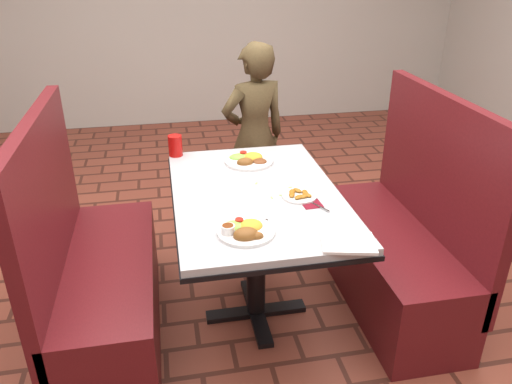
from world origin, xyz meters
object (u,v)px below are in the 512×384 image
(near_dinner_plate, at_px, (245,228))
(dining_table, at_px, (256,209))
(far_dinner_plate, at_px, (249,158))
(plantain_plate, at_px, (299,195))
(diner_person, at_px, (254,137))
(booth_bench_left, at_px, (99,281))
(red_tumbler, at_px, (175,146))
(booth_bench_right, at_px, (398,248))

(near_dinner_plate, bearing_deg, dining_table, 72.39)
(far_dinner_plate, height_order, plantain_plate, far_dinner_plate)
(diner_person, relative_size, far_dinner_plate, 4.85)
(diner_person, relative_size, plantain_plate, 7.80)
(near_dinner_plate, bearing_deg, booth_bench_left, 150.73)
(far_dinner_plate, distance_m, red_tumbler, 0.43)
(booth_bench_right, distance_m, far_dinner_plate, 0.96)
(booth_bench_left, xyz_separation_m, booth_bench_right, (1.60, 0.00, 0.00))
(far_dinner_plate, distance_m, plantain_plate, 0.50)
(dining_table, bearing_deg, booth_bench_left, 180.00)
(dining_table, xyz_separation_m, diner_person, (0.19, 1.06, -0.01))
(far_dinner_plate, bearing_deg, red_tumbler, 155.52)
(booth_bench_right, height_order, near_dinner_plate, booth_bench_right)
(dining_table, xyz_separation_m, plantain_plate, (0.19, -0.09, 0.11))
(near_dinner_plate, height_order, red_tumbler, red_tumbler)
(dining_table, height_order, booth_bench_left, booth_bench_left)
(near_dinner_plate, bearing_deg, diner_person, 77.70)
(dining_table, bearing_deg, far_dinner_plate, 85.07)
(near_dinner_plate, bearing_deg, red_tumbler, 104.29)
(near_dinner_plate, bearing_deg, plantain_plate, 42.37)
(far_dinner_plate, bearing_deg, dining_table, -94.93)
(far_dinner_plate, bearing_deg, diner_person, 76.70)
(diner_person, height_order, near_dinner_plate, diner_person)
(red_tumbler, bearing_deg, booth_bench_right, -25.79)
(booth_bench_left, distance_m, diner_person, 1.49)
(far_dinner_plate, bearing_deg, near_dinner_plate, -101.40)
(diner_person, xyz_separation_m, near_dinner_plate, (-0.31, -1.44, 0.13))
(near_dinner_plate, distance_m, red_tumbler, 0.97)
(booth_bench_right, relative_size, diner_person, 0.93)
(dining_table, bearing_deg, diner_person, 79.66)
(plantain_plate, xyz_separation_m, red_tumbler, (-0.55, 0.65, 0.05))
(booth_bench_right, relative_size, red_tumbler, 10.08)
(booth_bench_left, bearing_deg, red_tumbler, 51.94)
(near_dinner_plate, xyz_separation_m, red_tumbler, (-0.24, 0.94, 0.03))
(booth_bench_left, distance_m, red_tumbler, 0.86)
(diner_person, height_order, plantain_plate, diner_person)
(plantain_plate, distance_m, red_tumbler, 0.86)
(dining_table, bearing_deg, plantain_plate, -26.14)
(booth_bench_left, relative_size, booth_bench_right, 1.00)
(diner_person, relative_size, red_tumbler, 10.86)
(diner_person, distance_m, near_dinner_plate, 1.48)
(near_dinner_plate, bearing_deg, booth_bench_right, 22.46)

